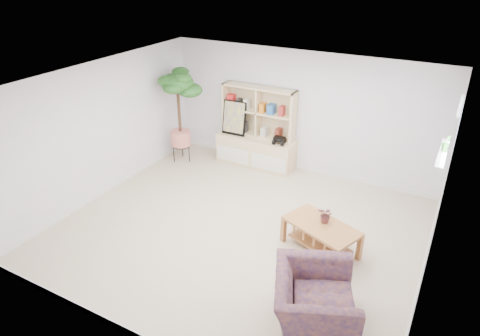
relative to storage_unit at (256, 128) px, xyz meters
The scene contains 14 objects.
floor 2.52m from the storage_unit, 69.70° to the right, with size 5.50×5.00×0.01m, color #BEAF9B.
ceiling 2.86m from the storage_unit, 69.70° to the right, with size 5.50×5.00×0.01m, color white.
walls 2.42m from the storage_unit, 69.70° to the right, with size 5.51×5.01×2.40m.
baseboard 2.51m from the storage_unit, 69.70° to the right, with size 5.50×5.00×0.10m, color white, non-canonical shape.
window 4.09m from the storage_unit, 24.74° to the right, with size 0.10×0.98×0.68m, color #CDDFFF, non-canonical shape.
window_sill 3.96m from the storage_unit, 25.12° to the right, with size 0.14×1.00×0.04m, color white.
storage_unit is the anchor object (origin of this frame).
poster 0.50m from the storage_unit, behind, with size 0.51×0.12×0.70m, color yellow, non-canonical shape.
toy_truck 0.58m from the storage_unit, ahead, with size 0.32×0.22×0.17m, color black, non-canonical shape.
coffee_table 3.09m from the storage_unit, 44.96° to the right, with size 1.08×0.59×0.44m, color brown, non-canonical shape.
table_plant 3.00m from the storage_unit, 43.48° to the right, with size 0.23×0.20×0.25m, color #1A5025.
floor_tree 1.59m from the storage_unit, 158.43° to the right, with size 0.72×0.72×1.96m, color #155017, non-canonical shape.
armchair 4.38m from the storage_unit, 54.42° to the right, with size 1.07×0.94×0.80m, color #1A184C.
sill_plant 3.97m from the storage_unit, 24.45° to the right, with size 0.13×0.11×0.24m, color #155017.
Camera 1 is at (2.73, -5.01, 3.99)m, focal length 32.00 mm.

